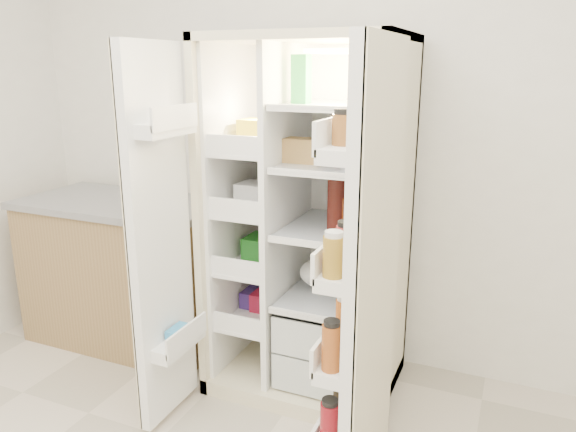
% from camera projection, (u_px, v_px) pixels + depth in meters
% --- Properties ---
extents(wall_back, '(4.00, 0.02, 2.70)m').
position_uv_depth(wall_back, '(337.00, 124.00, 2.98)').
color(wall_back, white).
rests_on(wall_back, floor).
extents(refrigerator, '(0.92, 0.70, 1.80)m').
position_uv_depth(refrigerator, '(314.00, 248.00, 2.83)').
color(refrigerator, beige).
rests_on(refrigerator, floor).
extents(freezer_door, '(0.15, 0.40, 1.72)m').
position_uv_depth(freezer_door, '(161.00, 242.00, 2.45)').
color(freezer_door, white).
rests_on(freezer_door, floor).
extents(fridge_door, '(0.17, 0.58, 1.72)m').
position_uv_depth(fridge_door, '(367.00, 287.00, 2.00)').
color(fridge_door, white).
rests_on(fridge_door, floor).
extents(kitchen_counter, '(1.22, 0.65, 0.89)m').
position_uv_depth(kitchen_counter, '(127.00, 270.00, 3.34)').
color(kitchen_counter, olive).
rests_on(kitchen_counter, floor).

